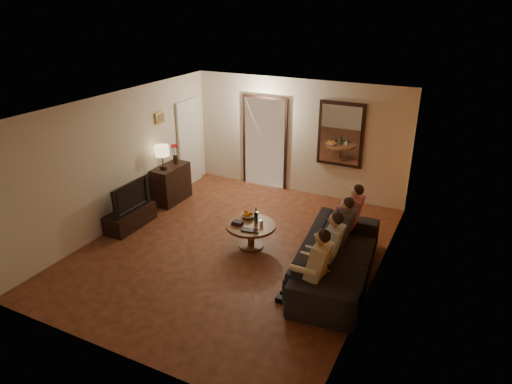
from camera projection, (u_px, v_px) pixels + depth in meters
The scene contains 33 objects.
floor at pixel (234, 248), 8.28m from camera, with size 5.00×6.00×0.01m, color #482113.
ceiling at pixel (231, 106), 7.26m from camera, with size 5.00×6.00×0.01m, color white.
back_wall at pixel (297, 137), 10.24m from camera, with size 5.00×0.02×2.60m, color beige.
front_wall at pixel (107, 268), 5.30m from camera, with size 5.00×0.02×2.60m, color beige.
left_wall at pixel (119, 160), 8.79m from camera, with size 0.02×6.00×2.60m, color beige.
right_wall at pixel (380, 210), 6.75m from camera, with size 0.02×6.00×2.60m, color beige.
orange_accent at pixel (379, 209), 6.75m from camera, with size 0.01×6.00×2.60m, color orange.
kitchen_doorway at pixel (265, 143), 10.65m from camera, with size 1.00×0.06×2.10m, color #FFE0A5.
door_trim at pixel (265, 143), 10.64m from camera, with size 1.12×0.04×2.22m, color black.
fridge_glimpse at pixel (275, 151), 10.61m from camera, with size 0.45×0.03×1.70m, color silver.
mirror_frame at pixel (341, 134), 9.72m from camera, with size 1.00×0.05×1.40m, color black.
mirror_glass at pixel (340, 135), 9.70m from camera, with size 0.86×0.02×1.26m, color white.
white_door at pixel (189, 143), 10.78m from camera, with size 0.06×0.85×2.04m, color white.
framed_art at pixel (160, 118), 9.63m from camera, with size 0.03×0.28×0.24m, color #B28C33.
art_canvas at pixel (160, 118), 9.63m from camera, with size 0.01×0.22×0.18m, color brown.
dresser at pixel (171, 184), 10.05m from camera, with size 0.45×0.92×0.82m, color black.
table_lamp at pixel (163, 157), 9.60m from camera, with size 0.30×0.30×0.54m, color beige, non-canonical shape.
flower_vase at pixel (175, 154), 9.98m from camera, with size 0.14×0.14×0.44m, color red, non-canonical shape.
tv_stand at pixel (130, 218), 9.00m from camera, with size 0.45×1.09×0.36m, color black.
tv at pixel (128, 196), 8.82m from camera, with size 0.13×1.03×0.59m, color black.
sofa at pixel (338, 257), 7.26m from camera, with size 1.02×2.62×0.76m, color black.
person_a at pixel (314, 272), 6.48m from camera, with size 0.60×0.40×1.20m, color tan, non-canonical shape.
person_b at pixel (327, 253), 6.97m from camera, with size 0.60×0.40×1.20m, color tan, non-canonical shape.
person_c at pixel (338, 236), 7.46m from camera, with size 0.60×0.40×1.20m, color tan, non-canonical shape.
person_d at pixel (349, 221), 7.96m from camera, with size 0.60×0.40×1.20m, color tan, non-canonical shape.
dog at pixel (306, 277), 6.93m from camera, with size 0.56×0.24×0.56m, color #A57E4C, non-canonical shape.
coffee_table at pixel (251, 235), 8.25m from camera, with size 0.90×0.90×0.45m, color brown.
bowl at pixel (248, 216), 8.40m from camera, with size 0.26×0.26×0.06m, color white.
oranges at pixel (248, 213), 8.37m from camera, with size 0.20×0.20×0.08m, color orange, non-canonical shape.
wine_bottle at pixel (256, 215), 8.16m from camera, with size 0.07×0.07×0.31m, color black, non-canonical shape.
wine_glass at pixel (261, 223), 8.11m from camera, with size 0.06×0.06×0.10m, color silver.
book_stack at pixel (238, 222), 8.15m from camera, with size 0.20×0.15×0.07m, color black, non-canonical shape.
laptop at pixel (249, 232), 7.88m from camera, with size 0.33×0.21×0.03m, color black.
Camera 1 is at (3.57, -6.28, 4.20)m, focal length 32.00 mm.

